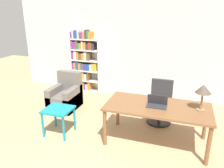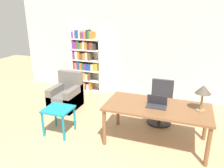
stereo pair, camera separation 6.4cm
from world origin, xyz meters
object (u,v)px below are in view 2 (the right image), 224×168
office_chair (161,104)px  laptop (157,104)px  table_lamp (203,90)px  armchair (66,97)px  side_table_blue (58,113)px  bookshelf (85,61)px  desk (157,110)px

office_chair → laptop: bearing=-88.6°
table_lamp → office_chair: table_lamp is taller
armchair → side_table_blue: bearing=-65.5°
bookshelf → table_lamp: bearing=-32.4°
desk → table_lamp: bearing=5.8°
table_lamp → armchair: 3.36m
table_lamp → side_table_blue: table_lamp is taller
desk → table_lamp: (0.73, 0.07, 0.46)m
side_table_blue → office_chair: bearing=32.7°
table_lamp → desk: bearing=-174.2°
table_lamp → armchair: bearing=166.7°
laptop → side_table_blue: 1.95m
table_lamp → side_table_blue: size_ratio=0.84×
side_table_blue → bookshelf: bookshelf is taller
office_chair → bookshelf: size_ratio=0.51×
office_chair → side_table_blue: (-1.87, -1.20, 0.03)m
bookshelf → desk: bearing=-40.4°
desk → table_lamp: size_ratio=4.04×
armchair → desk: bearing=-18.6°
side_table_blue → bookshelf: size_ratio=0.30×
desk → laptop: laptop is taller
table_lamp → bookshelf: 3.85m
laptop → table_lamp: 0.82m
laptop → table_lamp: size_ratio=0.77×
laptop → side_table_blue: (-1.89, -0.31, -0.35)m
office_chair → armchair: 2.40m
table_lamp → armchair: table_lamp is taller
desk → bookshelf: bookshelf is taller
laptop → office_chair: 0.97m
laptop → bookshelf: bookshelf is taller
office_chair → armchair: office_chair is taller
table_lamp → office_chair: bearing=134.4°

